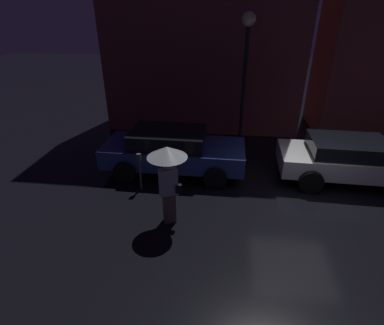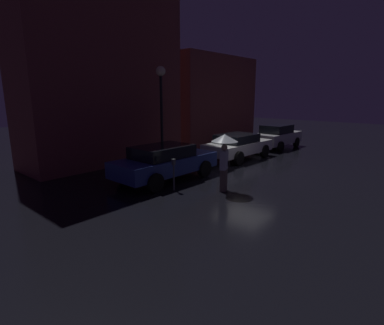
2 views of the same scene
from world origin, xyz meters
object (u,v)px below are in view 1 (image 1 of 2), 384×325
parking_meter (140,168)px  parked_car_blue (173,150)px  parked_car_white (350,159)px  pedestrian_with_umbrella (168,167)px  street_lamp_near (246,51)px

parking_meter → parked_car_blue: bearing=58.9°
parked_car_blue → parked_car_white: bearing=1.2°
parked_car_blue → pedestrian_with_umbrella: 2.85m
street_lamp_near → parked_car_white: bearing=-37.3°
pedestrian_with_umbrella → street_lamp_near: size_ratio=0.43×
parked_car_white → street_lamp_near: 5.07m
parked_car_blue → pedestrian_with_umbrella: (0.39, -2.70, 0.81)m
parked_car_white → pedestrian_with_umbrella: 5.97m
parked_car_blue → street_lamp_near: size_ratio=0.94×
parked_car_white → street_lamp_near: (-3.33, 2.53, 2.86)m
parked_car_blue → parking_meter: parked_car_blue is taller
parked_car_blue → parking_meter: (-0.77, -1.27, -0.05)m
parked_car_blue → street_lamp_near: (2.28, 2.60, 2.82)m
parking_meter → pedestrian_with_umbrella: bearing=-51.0°
pedestrian_with_umbrella → parking_meter: 2.03m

